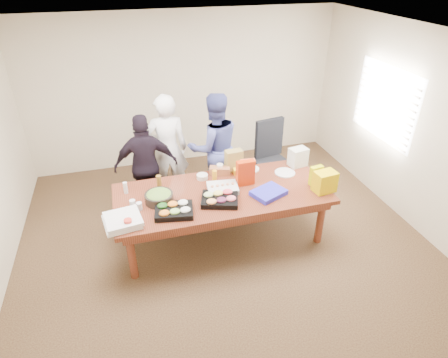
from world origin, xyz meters
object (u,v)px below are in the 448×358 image
object	(u,v)px
conference_table	(222,215)
sheet_cake	(223,188)
person_center	(167,150)
person_right	(214,147)
salad_bowl	(159,198)
office_chair	(273,162)

from	to	relation	value
conference_table	sheet_cake	world-z (taller)	sheet_cake
person_center	conference_table	bearing A→B (deg)	115.93
person_right	salad_bowl	bearing A→B (deg)	43.64
conference_table	office_chair	size ratio (longest dim) A/B	2.41
person_center	sheet_cake	xyz separation A→B (m)	(0.56, -1.14, -0.09)
conference_table	sheet_cake	bearing A→B (deg)	67.73
conference_table	office_chair	distance (m)	1.43
person_right	office_chair	bearing A→B (deg)	165.11
person_center	salad_bowl	distance (m)	1.22
sheet_cake	salad_bowl	world-z (taller)	salad_bowl
sheet_cake	office_chair	bearing A→B (deg)	45.24
conference_table	person_right	world-z (taller)	person_right
person_center	person_right	distance (m)	0.72
person_right	salad_bowl	world-z (taller)	person_right
person_center	sheet_cake	size ratio (longest dim) A/B	4.42
person_center	person_right	xyz separation A→B (m)	(0.72, -0.10, -0.01)
conference_table	person_right	xyz separation A→B (m)	(0.17, 1.08, 0.49)
conference_table	salad_bowl	bearing A→B (deg)	179.94
person_right	conference_table	bearing A→B (deg)	77.17
office_chair	salad_bowl	bearing A→B (deg)	-165.63
person_center	office_chair	bearing A→B (deg)	171.50
conference_table	salad_bowl	size ratio (longest dim) A/B	7.78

